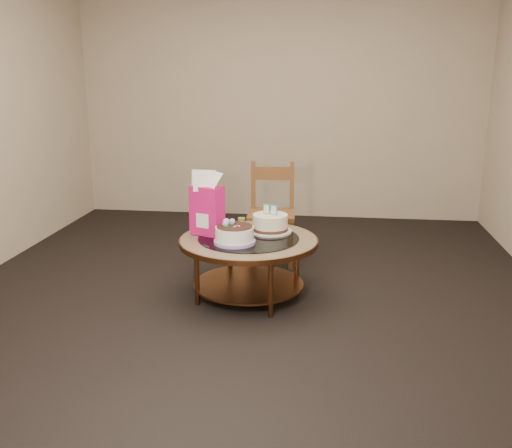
# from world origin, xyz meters

# --- Properties ---
(ground) EXTENTS (5.00, 5.00, 0.00)m
(ground) POSITION_xyz_m (0.00, 0.00, 0.00)
(ground) COLOR black
(ground) RESTS_ON ground
(room_walls) EXTENTS (4.52, 5.02, 2.61)m
(room_walls) POSITION_xyz_m (0.00, 0.00, 1.54)
(room_walls) COLOR #C1AB92
(room_walls) RESTS_ON ground
(coffee_table) EXTENTS (1.02, 1.02, 0.46)m
(coffee_table) POSITION_xyz_m (0.00, -0.00, 0.38)
(coffee_table) COLOR brown
(coffee_table) RESTS_ON ground
(decorated_cake) EXTENTS (0.30, 0.30, 0.17)m
(decorated_cake) POSITION_xyz_m (-0.08, -0.15, 0.51)
(decorated_cake) COLOR #AA88C1
(decorated_cake) RESTS_ON coffee_table
(cream_cake) EXTENTS (0.33, 0.33, 0.21)m
(cream_cake) POSITION_xyz_m (0.14, 0.18, 0.52)
(cream_cake) COLOR white
(cream_cake) RESTS_ON coffee_table
(gift_bag) EXTENTS (0.27, 0.23, 0.47)m
(gift_bag) POSITION_xyz_m (-0.32, 0.05, 0.69)
(gift_bag) COLOR #EC166D
(gift_bag) RESTS_ON coffee_table
(pillar_candle) EXTENTS (0.11, 0.11, 0.08)m
(pillar_candle) POSITION_xyz_m (-0.10, 0.28, 0.48)
(pillar_candle) COLOR #EBCB60
(pillar_candle) RESTS_ON coffee_table
(dining_chair) EXTENTS (0.42, 0.42, 0.87)m
(dining_chair) POSITION_xyz_m (0.08, 0.85, 0.44)
(dining_chair) COLOR brown
(dining_chair) RESTS_ON ground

